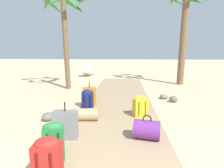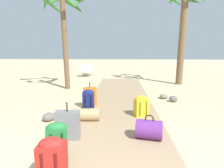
% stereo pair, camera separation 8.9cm
% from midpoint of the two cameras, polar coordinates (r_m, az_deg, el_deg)
% --- Properties ---
extents(ground_plane, '(60.00, 60.00, 0.00)m').
position_cam_midpoint_polar(ground_plane, '(5.24, 2.22, -8.78)').
color(ground_plane, '#D1BA8C').
extents(boardwalk, '(2.01, 9.68, 0.08)m').
position_cam_midpoint_polar(boardwalk, '(6.15, 2.48, -5.50)').
color(boardwalk, tan).
rests_on(boardwalk, ground).
extents(backpack_yellow, '(0.39, 0.32, 0.52)m').
position_cam_midpoint_polar(backpack_yellow, '(4.79, 9.04, -6.32)').
color(backpack_yellow, gold).
rests_on(backpack_yellow, boardwalk).
extents(duffel_bag_tan, '(0.66, 0.33, 0.40)m').
position_cam_midpoint_polar(duffel_bag_tan, '(4.53, -7.68, -8.94)').
color(duffel_bag_tan, tan).
rests_on(duffel_bag_tan, boardwalk).
extents(duffel_bag_purple, '(0.54, 0.44, 0.46)m').
position_cam_midpoint_polar(duffel_bag_purple, '(3.67, 11.05, -13.21)').
color(duffel_bag_purple, '#6B2D84').
rests_on(duffel_bag_purple, boardwalk).
extents(backpack_red, '(0.34, 0.29, 0.59)m').
position_cam_midpoint_polar(backpack_red, '(2.61, -17.73, -20.50)').
color(backpack_red, red).
rests_on(backpack_red, boardwalk).
extents(backpack_green, '(0.35, 0.28, 0.58)m').
position_cam_midpoint_polar(backpack_green, '(3.05, -16.23, -15.78)').
color(backpack_green, '#237538').
rests_on(backpack_green, boardwalk).
extents(suitcase_orange, '(0.42, 0.30, 0.69)m').
position_cam_midpoint_polar(suitcase_orange, '(5.70, -6.29, -3.66)').
color(suitcase_orange, orange).
rests_on(suitcase_orange, boardwalk).
extents(backpack_navy, '(0.31, 0.25, 0.61)m').
position_cam_midpoint_polar(backpack_navy, '(5.03, -6.80, -4.87)').
color(backpack_navy, navy).
rests_on(backpack_navy, boardwalk).
extents(suitcase_grey, '(0.44, 0.19, 0.70)m').
position_cam_midpoint_polar(suitcase_grey, '(3.67, -13.02, -11.78)').
color(suitcase_grey, slate).
rests_on(suitcase_grey, boardwalk).
extents(palm_tree_near_left, '(2.30, 2.35, 4.21)m').
position_cam_midpoint_polar(palm_tree_near_left, '(8.57, -13.78, 21.06)').
color(palm_tree_near_left, brown).
rests_on(palm_tree_near_left, ground).
extents(palm_tree_far_right, '(2.14, 2.19, 4.64)m').
position_cam_midpoint_polar(palm_tree_far_right, '(10.13, 21.27, 19.91)').
color(palm_tree_far_right, brown).
rests_on(palm_tree_far_right, ground).
extents(lounge_chair, '(0.64, 1.56, 0.79)m').
position_cam_midpoint_polar(lounge_chair, '(12.71, -6.93, 3.88)').
color(lounge_chair, white).
rests_on(lounge_chair, ground).
extents(rock_right_far, '(0.33, 0.29, 0.21)m').
position_cam_midpoint_polar(rock_right_far, '(6.63, 18.26, -4.30)').
color(rock_right_far, slate).
rests_on(rock_right_far, ground).
extents(rock_right_mid, '(0.36, 0.35, 0.17)m').
position_cam_midpoint_polar(rock_right_mid, '(6.99, 15.62, -3.61)').
color(rock_right_mid, gray).
rests_on(rock_right_mid, ground).
extents(rock_left_near, '(0.39, 0.41, 0.20)m').
position_cam_midpoint_polar(rock_left_near, '(4.95, -18.06, -9.22)').
color(rock_left_near, slate).
rests_on(rock_left_near, ground).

